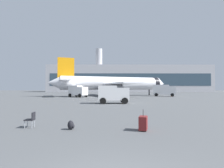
% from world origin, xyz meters
% --- Properties ---
extents(airplane_at_gate, '(34.89, 31.88, 10.50)m').
position_xyz_m(airplane_at_gate, '(0.69, 50.03, 3.66)').
color(airplane_at_gate, white).
rests_on(airplane_at_gate, ground).
extents(service_truck, '(5.20, 4.54, 2.90)m').
position_xyz_m(service_truck, '(-8.12, 42.70, 1.61)').
color(service_truck, white).
rests_on(service_truck, ground).
extents(fuel_truck, '(6.45, 4.14, 3.20)m').
position_xyz_m(fuel_truck, '(15.01, 47.26, 1.77)').
color(fuel_truck, white).
rests_on(fuel_truck, ground).
extents(cargo_van, '(4.49, 2.50, 2.60)m').
position_xyz_m(cargo_van, '(0.43, 23.23, 1.45)').
color(cargo_van, white).
rests_on(cargo_van, ground).
extents(safety_cone_near, '(0.44, 0.44, 0.70)m').
position_xyz_m(safety_cone_near, '(-8.87, 49.65, 0.34)').
color(safety_cone_near, '#F2590C').
rests_on(safety_cone_near, ground).
extents(safety_cone_mid, '(0.44, 0.44, 0.62)m').
position_xyz_m(safety_cone_mid, '(16.55, 45.64, 0.30)').
color(safety_cone_mid, '#F2590C').
rests_on(safety_cone_mid, ground).
extents(rolling_suitcase, '(0.57, 0.73, 1.10)m').
position_xyz_m(rolling_suitcase, '(1.74, 6.14, 0.39)').
color(rolling_suitcase, maroon).
rests_on(rolling_suitcase, ground).
extents(traveller_backpack, '(0.36, 0.40, 0.48)m').
position_xyz_m(traveller_backpack, '(-2.08, 6.41, 0.23)').
color(traveller_backpack, black).
rests_on(traveller_backpack, ground).
extents(gate_chair, '(0.50, 0.50, 0.86)m').
position_xyz_m(gate_chair, '(-4.42, 6.91, 0.50)').
color(gate_chair, black).
rests_on(gate_chair, ground).
extents(terminal_building, '(104.24, 22.50, 28.89)m').
position_xyz_m(terminal_building, '(12.56, 119.44, 8.53)').
color(terminal_building, '#B2B2B7').
rests_on(terminal_building, ground).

